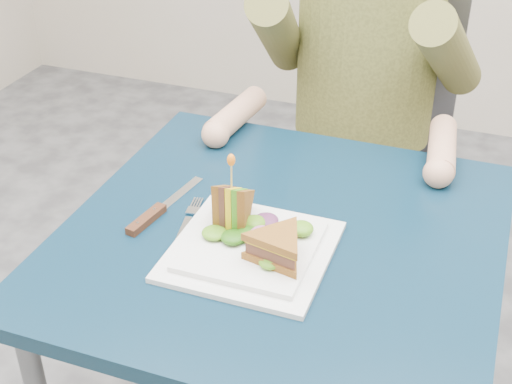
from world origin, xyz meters
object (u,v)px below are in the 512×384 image
at_px(plate, 251,249).
at_px(sandwich_flat, 278,247).
at_px(knife, 153,214).
at_px(fork, 185,227).
at_px(chair, 366,140).
at_px(sandwich_upright, 232,207).
at_px(diner, 369,19).
at_px(table, 281,268).

distance_m(plate, sandwich_flat, 0.07).
relative_size(sandwich_flat, knife, 0.63).
bearing_deg(plate, fork, 167.73).
bearing_deg(knife, chair, 73.35).
xyz_separation_m(sandwich_flat, sandwich_upright, (-0.11, 0.07, 0.01)).
relative_size(chair, fork, 5.19).
height_order(chair, knife, chair).
bearing_deg(sandwich_flat, diner, 92.10).
relative_size(table, knife, 3.39).
relative_size(chair, sandwich_upright, 7.24).
relative_size(chair, sandwich_flat, 6.63).
relative_size(table, diner, 1.01).
height_order(diner, sandwich_flat, diner).
bearing_deg(plate, sandwich_flat, -24.44).
bearing_deg(sandwich_flat, knife, 165.81).
bearing_deg(sandwich_upright, diner, 83.11).
distance_m(chair, sandwich_upright, 0.81).
bearing_deg(diner, chair, 90.00).
xyz_separation_m(diner, knife, (-0.23, -0.66, -0.18)).
bearing_deg(table, knife, -170.97).
distance_m(table, sandwich_flat, 0.16).
distance_m(sandwich_flat, sandwich_upright, 0.13).
xyz_separation_m(table, plate, (-0.03, -0.08, 0.09)).
xyz_separation_m(sandwich_flat, fork, (-0.19, 0.05, -0.04)).
relative_size(plate, knife, 1.17).
bearing_deg(sandwich_upright, table, 22.13).
xyz_separation_m(table, fork, (-0.16, -0.05, 0.08)).
relative_size(chair, diner, 1.25).
height_order(table, fork, fork).
distance_m(table, diner, 0.68).
height_order(table, sandwich_flat, sandwich_flat).
relative_size(fork, knife, 0.81).
bearing_deg(plate, table, 70.00).
relative_size(table, fork, 4.19).
relative_size(table, sandwich_flat, 5.35).
bearing_deg(knife, sandwich_upright, 1.68).
xyz_separation_m(sandwich_flat, knife, (-0.26, 0.07, -0.04)).
bearing_deg(plate, sandwich_upright, 138.89).
bearing_deg(table, chair, 90.00).
bearing_deg(sandwich_flat, plate, 155.56).
relative_size(diner, sandwich_flat, 5.31).
height_order(table, diner, diner).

